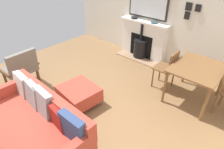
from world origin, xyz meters
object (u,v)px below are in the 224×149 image
at_px(armchair_accent, 21,67).
at_px(dining_table, 197,72).
at_px(fireplace, 142,42).
at_px(dining_chair_near_fireplace, 168,67).
at_px(sofa, 35,125).
at_px(mantel_bowl_near, 134,18).
at_px(mantel_bowl_far, 154,22).
at_px(ottoman, 79,94).

distance_m(armchair_accent, dining_table, 3.51).
relative_size(fireplace, dining_chair_near_fireplace, 1.62).
bearing_deg(fireplace, sofa, 7.98).
xyz_separation_m(armchair_accent, dining_chair_near_fireplace, (-2.00, 2.32, 0.03)).
bearing_deg(mantel_bowl_near, sofa, 13.11).
height_order(sofa, dining_chair_near_fireplace, dining_chair_near_fireplace).
distance_m(mantel_bowl_far, dining_chair_near_fireplace, 1.42).
relative_size(mantel_bowl_far, sofa, 0.08).
xyz_separation_m(fireplace, sofa, (3.48, 0.49, -0.08)).
height_order(sofa, armchair_accent, armchair_accent).
bearing_deg(mantel_bowl_near, ottoman, 13.01).
xyz_separation_m(mantel_bowl_near, dining_chair_near_fireplace, (0.91, 1.57, -0.52)).
bearing_deg(ottoman, dining_chair_near_fireplace, 147.59).
height_order(fireplace, sofa, fireplace).
xyz_separation_m(dining_table, dining_chair_near_fireplace, (-0.00, -0.56, -0.12)).
xyz_separation_m(mantel_bowl_far, dining_table, (0.91, 1.52, -0.40)).
xyz_separation_m(fireplace, dining_chair_near_fireplace, (0.90, 1.24, 0.07)).
distance_m(dining_table, dining_chair_near_fireplace, 0.58).
height_order(ottoman, armchair_accent, armchair_accent).
relative_size(fireplace, mantel_bowl_far, 8.77).
bearing_deg(dining_chair_near_fireplace, ottoman, -32.41).
relative_size(fireplace, sofa, 0.74).
height_order(fireplace, dining_chair_near_fireplace, fireplace).
bearing_deg(dining_chair_near_fireplace, mantel_bowl_far, -133.64).
bearing_deg(sofa, dining_chair_near_fireplace, 163.72).
bearing_deg(dining_table, ottoman, -44.89).
height_order(armchair_accent, dining_chair_near_fireplace, armchair_accent).
distance_m(sofa, ottoman, 1.05).
xyz_separation_m(sofa, armchair_accent, (-0.58, -1.57, 0.12)).
bearing_deg(dining_chair_near_fireplace, dining_table, 89.82).
relative_size(mantel_bowl_near, armchair_accent, 0.19).
xyz_separation_m(mantel_bowl_near, ottoman, (2.48, 0.57, -0.81)).
height_order(ottoman, dining_table, dining_table).
bearing_deg(ottoman, sofa, 13.33).
relative_size(mantel_bowl_near, ottoman, 0.22).
bearing_deg(dining_chair_near_fireplace, sofa, -16.28).
distance_m(mantel_bowl_near, mantel_bowl_far, 0.61).
xyz_separation_m(mantel_bowl_near, armchair_accent, (2.91, -0.75, -0.55)).
distance_m(ottoman, dining_table, 2.25).
xyz_separation_m(fireplace, dining_table, (0.90, 1.81, 0.19)).
xyz_separation_m(mantel_bowl_far, ottoman, (2.48, -0.04, -0.81)).
relative_size(ottoman, armchair_accent, 0.87).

